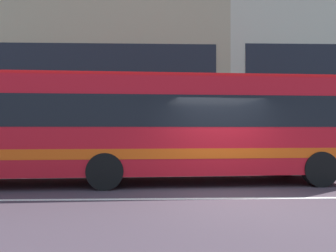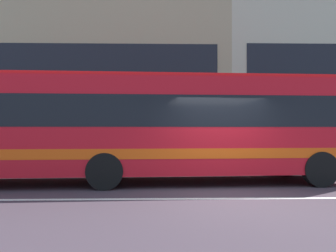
# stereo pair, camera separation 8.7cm
# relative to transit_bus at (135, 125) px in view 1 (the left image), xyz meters

# --- Properties ---
(ground_plane) EXTENTS (160.00, 160.00, 0.00)m
(ground_plane) POSITION_rel_transit_bus_xyz_m (2.48, -2.41, -1.77)
(ground_plane) COLOR #41343C
(lane_centre_line) EXTENTS (60.00, 0.16, 0.01)m
(lane_centre_line) POSITION_rel_transit_bus_xyz_m (2.48, -2.41, -1.77)
(lane_centre_line) COLOR silver
(lane_centre_line) RESTS_ON ground_plane
(apartment_block_left) EXTENTS (20.03, 8.93, 9.19)m
(apartment_block_left) POSITION_rel_transit_bus_xyz_m (-5.33, 12.09, 2.82)
(apartment_block_left) COLOR tan
(apartment_block_left) RESTS_ON ground_plane
(transit_bus) EXTENTS (12.61, 3.19, 3.22)m
(transit_bus) POSITION_rel_transit_bus_xyz_m (0.00, 0.00, 0.00)
(transit_bus) COLOR red
(transit_bus) RESTS_ON ground_plane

